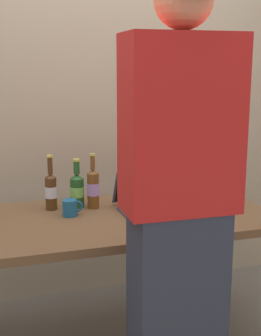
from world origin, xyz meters
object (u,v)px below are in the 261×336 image
(beer_bottle_dark, at_px, (51,190))
(beer_bottle_green, at_px, (77,189))
(laptop, at_px, (147,201))
(coffee_mug, at_px, (70,208))
(beer_bottle_brown, at_px, (93,188))
(person_figure, at_px, (179,214))

(beer_bottle_dark, xyz_separation_m, beer_bottle_green, (0.14, 0.00, -0.01))
(laptop, bearing_deg, beer_bottle_green, 156.99)
(beer_bottle_green, height_order, coffee_mug, beer_bottle_green)
(beer_bottle_green, bearing_deg, beer_bottle_dark, -179.52)
(beer_bottle_brown, bearing_deg, beer_bottle_dark, 169.97)
(coffee_mug, bearing_deg, laptop, -1.27)
(person_figure, bearing_deg, beer_bottle_brown, 100.39)
(beer_bottle_dark, height_order, beer_bottle_brown, beer_bottle_brown)
(beer_bottle_green, distance_m, beer_bottle_brown, 0.09)
(beer_bottle_brown, xyz_separation_m, coffee_mug, (-0.14, -0.10, -0.07))
(person_figure, bearing_deg, beer_bottle_green, 104.98)
(person_figure, relative_size, coffee_mug, 17.49)
(beer_bottle_dark, relative_size, beer_bottle_brown, 0.99)
(beer_bottle_dark, relative_size, beer_bottle_green, 1.11)
(beer_bottle_brown, bearing_deg, beer_bottle_green, 153.25)
(beer_bottle_dark, height_order, coffee_mug, beer_bottle_dark)
(laptop, bearing_deg, coffee_mug, 178.73)
(laptop, xyz_separation_m, coffee_mug, (-0.42, 0.01, -0.01))
(laptop, xyz_separation_m, person_figure, (-0.12, -0.72, 0.16))
(beer_bottle_green, relative_size, beer_bottle_brown, 0.89)
(person_figure, bearing_deg, beer_bottle_dark, 113.36)
(beer_bottle_dark, bearing_deg, coffee_mug, -60.47)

